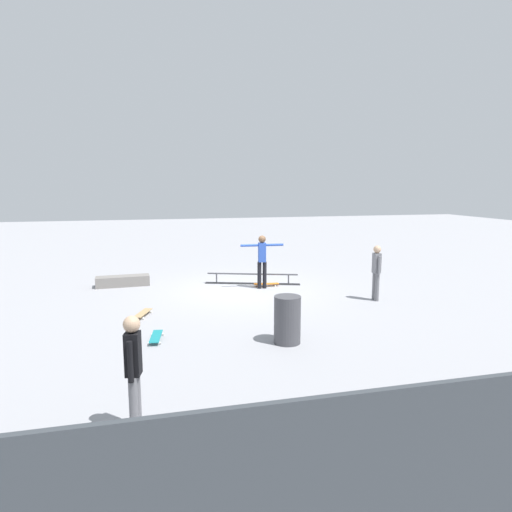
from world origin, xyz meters
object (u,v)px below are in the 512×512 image
at_px(loose_skateboard_teal, 156,337).
at_px(grind_rail, 252,279).
at_px(loose_skateboard_natural, 143,313).
at_px(skate_ledge, 123,281).
at_px(skater_main, 262,258).
at_px(bystander_grey_shirt, 376,270).
at_px(bystander_black_shirt, 134,368).
at_px(trash_bin, 287,320).
at_px(skateboard_main, 266,284).

bearing_deg(loose_skateboard_teal, grind_rail, 154.02).
bearing_deg(loose_skateboard_natural, skate_ledge, -148.64).
relative_size(grind_rail, loose_skateboard_natural, 3.71).
bearing_deg(skater_main, bystander_grey_shirt, -35.03).
bearing_deg(bystander_black_shirt, loose_skateboard_natural, 11.71).
relative_size(bystander_black_shirt, loose_skateboard_natural, 1.93).
height_order(bystander_black_shirt, trash_bin, bystander_black_shirt).
bearing_deg(skate_ledge, skater_main, 161.94).
bearing_deg(trash_bin, skate_ledge, -60.56).
xyz_separation_m(grind_rail, loose_skateboard_teal, (3.20, 4.71, -0.08)).
height_order(skate_ledge, skater_main, skater_main).
xyz_separation_m(bystander_grey_shirt, loose_skateboard_natural, (6.33, -0.01, -0.80)).
distance_m(grind_rail, skateboard_main, 0.58).
xyz_separation_m(bystander_black_shirt, loose_skateboard_teal, (-0.34, -3.53, -0.82)).
bearing_deg(bystander_grey_shirt, loose_skateboard_teal, -74.09).
distance_m(skater_main, bystander_black_shirt, 8.40).
height_order(grind_rail, skateboard_main, grind_rail).
xyz_separation_m(loose_skateboard_teal, loose_skateboard_natural, (0.27, -1.84, 0.00)).
xyz_separation_m(loose_skateboard_teal, trash_bin, (-2.61, 0.82, 0.42)).
height_order(skate_ledge, loose_skateboard_teal, skate_ledge).
relative_size(grind_rail, skateboard_main, 3.73).
height_order(grind_rail, bystander_black_shirt, bystander_black_shirt).
height_order(grind_rail, bystander_grey_shirt, bystander_grey_shirt).
height_order(skater_main, loose_skateboard_natural, skater_main).
relative_size(grind_rail, skate_ledge, 1.83).
bearing_deg(skate_ledge, skateboard_main, 165.61).
bearing_deg(bystander_grey_shirt, skateboard_main, -134.96).
height_order(skate_ledge, loose_skateboard_natural, skate_ledge).
bearing_deg(skateboard_main, loose_skateboard_teal, 54.74).
distance_m(bystander_black_shirt, trash_bin, 4.03).
relative_size(skater_main, skateboard_main, 2.05).
xyz_separation_m(grind_rail, loose_skateboard_natural, (3.47, 2.87, -0.08)).
xyz_separation_m(skate_ledge, loose_skateboard_natural, (-0.63, 3.55, -0.09)).
xyz_separation_m(grind_rail, skate_ledge, (4.10, -0.68, 0.01)).
bearing_deg(bystander_grey_shirt, skater_main, -129.71).
height_order(skater_main, trash_bin, skater_main).
xyz_separation_m(bystander_black_shirt, loose_skateboard_natural, (-0.07, -5.38, -0.82)).
bearing_deg(bystander_black_shirt, trash_bin, -34.85).
bearing_deg(loose_skateboard_teal, loose_skateboard_natural, -163.47).
distance_m(loose_skateboard_teal, trash_bin, 2.76).
bearing_deg(loose_skateboard_natural, grind_rail, 150.87).
height_order(loose_skateboard_natural, trash_bin, trash_bin).
relative_size(skate_ledge, loose_skateboard_teal, 2.02).
bearing_deg(bystander_grey_shirt, bystander_black_shirt, -50.91).
relative_size(bystander_black_shirt, bystander_grey_shirt, 1.02).
relative_size(skater_main, trash_bin, 1.70).
bearing_deg(bystander_black_shirt, skater_main, -13.56).
relative_size(bystander_black_shirt, trash_bin, 1.61).
bearing_deg(skateboard_main, trash_bin, 84.03).
xyz_separation_m(skate_ledge, bystander_black_shirt, (-0.56, 8.93, 0.73)).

